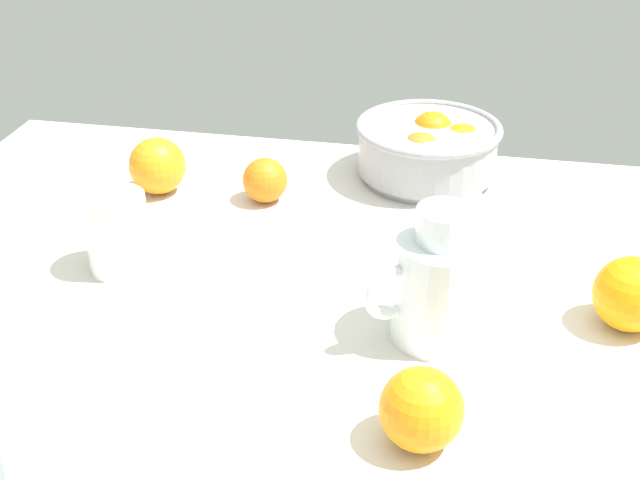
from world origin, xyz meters
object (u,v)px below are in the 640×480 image
object	(u,v)px
juice_pitcher	(439,290)
loose_orange_0	(631,294)
second_glass	(118,238)
loose_orange_1	(265,180)
loose_orange_4	(421,409)
fruit_bowl	(428,148)
loose_orange_3	(157,166)

from	to	relation	value
juice_pitcher	loose_orange_0	size ratio (longest dim) A/B	1.94
second_glass	loose_orange_1	world-z (taller)	second_glass
juice_pitcher	loose_orange_4	distance (cm)	18.06
fruit_bowl	juice_pitcher	world-z (taller)	juice_pitcher
loose_orange_0	loose_orange_3	size ratio (longest dim) A/B	1.02
fruit_bowl	juice_pitcher	distance (cm)	41.33
second_glass	loose_orange_0	bearing A→B (deg)	-0.83
juice_pitcher	loose_orange_3	xyz separation A→B (cm)	(-43.60, 28.65, -1.73)
loose_orange_0	loose_orange_3	xyz separation A→B (cm)	(-64.89, 22.78, -0.10)
fruit_bowl	juice_pitcher	xyz separation A→B (cm)	(4.68, -41.05, 0.99)
juice_pitcher	loose_orange_3	size ratio (longest dim) A/B	1.98
second_glass	fruit_bowl	bearing A→B (deg)	43.60
second_glass	loose_orange_0	distance (cm)	61.97
loose_orange_0	fruit_bowl	bearing A→B (deg)	126.44
loose_orange_0	second_glass	bearing A→B (deg)	179.17
juice_pitcher	second_glass	world-z (taller)	juice_pitcher
loose_orange_0	loose_orange_4	size ratio (longest dim) A/B	1.07
juice_pitcher	loose_orange_4	size ratio (longest dim) A/B	2.07
loose_orange_3	juice_pitcher	bearing A→B (deg)	-33.31
fruit_bowl	loose_orange_1	size ratio (longest dim) A/B	3.37
loose_orange_4	juice_pitcher	bearing A→B (deg)	89.26
juice_pitcher	second_glass	xyz separation A→B (cm)	(-40.67, 6.77, -1.53)
second_glass	loose_orange_4	bearing A→B (deg)	-31.44
second_glass	loose_orange_3	world-z (taller)	second_glass
juice_pitcher	loose_orange_3	bearing A→B (deg)	146.69
fruit_bowl	second_glass	distance (cm)	49.71
loose_orange_3	loose_orange_4	distance (cm)	63.66
second_glass	loose_orange_0	world-z (taller)	second_glass
second_glass	loose_orange_3	distance (cm)	22.08
juice_pitcher	loose_orange_1	bearing A→B (deg)	133.35
loose_orange_1	loose_orange_3	world-z (taller)	loose_orange_3
loose_orange_3	loose_orange_4	world-z (taller)	loose_orange_3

